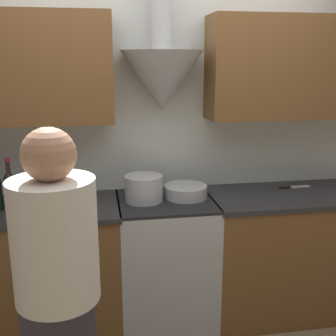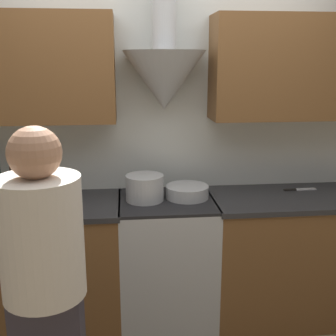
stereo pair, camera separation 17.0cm
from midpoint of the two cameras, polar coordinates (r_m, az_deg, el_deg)
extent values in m
cube|color=silver|center=(3.11, 0.75, 4.16)|extent=(8.40, 0.06, 2.60)
cone|color=#B7BABC|center=(2.88, 1.21, 11.79)|extent=(0.56, 0.56, 0.39)
cube|color=brown|center=(2.92, -17.85, 12.71)|extent=(1.22, 0.32, 0.70)
cube|color=brown|center=(3.14, 19.22, 12.67)|extent=(1.26, 0.32, 0.70)
cube|color=brown|center=(3.10, -16.47, -13.18)|extent=(1.22, 0.60, 0.89)
cube|color=#28282B|center=(2.92, -17.11, -5.08)|extent=(1.24, 0.62, 0.03)
cube|color=brown|center=(3.32, 18.38, -11.47)|extent=(1.26, 0.60, 0.89)
cube|color=#28282B|center=(3.15, 19.03, -3.84)|extent=(1.28, 0.62, 0.03)
cube|color=#B7BABC|center=(3.07, 1.43, -12.76)|extent=(0.65, 0.60, 0.91)
cube|color=black|center=(2.83, 2.21, -16.10)|extent=(0.46, 0.01, 0.41)
cube|color=black|center=(2.88, 1.49, -4.54)|extent=(0.65, 0.60, 0.02)
cube|color=#B7BABC|center=(3.16, 0.85, -3.99)|extent=(0.65, 0.06, 0.10)
cylinder|color=black|center=(2.90, -20.21, -3.08)|extent=(0.07, 0.07, 0.20)
cylinder|color=black|center=(2.88, -18.63, -2.99)|extent=(0.07, 0.07, 0.20)
sphere|color=black|center=(2.85, -18.79, -1.03)|extent=(0.07, 0.07, 0.07)
cylinder|color=black|center=(2.84, -18.90, 0.21)|extent=(0.03, 0.03, 0.09)
cylinder|color=maroon|center=(2.83, -18.99, 1.36)|extent=(0.03, 0.03, 0.02)
cylinder|color=#B7BABC|center=(2.85, -1.46, -2.71)|extent=(0.26, 0.26, 0.18)
cylinder|color=#B7BABC|center=(2.92, 4.28, -3.24)|extent=(0.30, 0.30, 0.09)
cube|color=silver|center=(3.29, 19.56, -2.73)|extent=(0.15, 0.04, 0.01)
cube|color=black|center=(3.24, 17.65, -2.85)|extent=(0.09, 0.03, 0.01)
cylinder|color=silver|center=(1.84, -14.25, -9.16)|extent=(0.35, 0.35, 0.53)
sphere|color=#AD7A5B|center=(1.73, -14.98, 1.97)|extent=(0.22, 0.22, 0.22)
camera|label=1|loc=(0.08, -88.21, 0.46)|focal=45.00mm
camera|label=2|loc=(0.08, 91.79, -0.46)|focal=45.00mm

